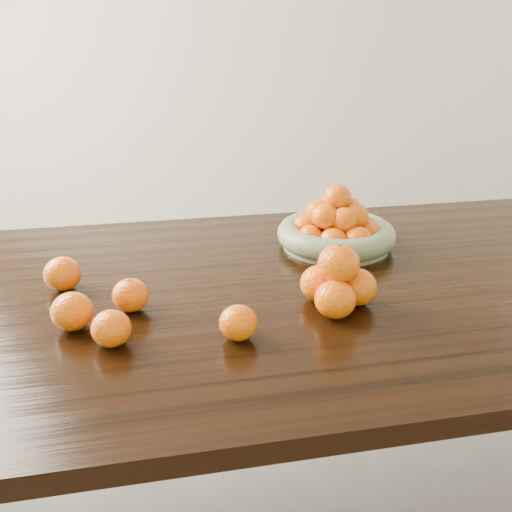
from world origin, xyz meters
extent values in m
cube|color=silver|center=(0.00, 2.50, 1.35)|extent=(5.00, 0.04, 2.70)
cube|color=black|center=(0.00, 0.00, 0.73)|extent=(2.00, 1.00, 0.04)
cube|color=black|center=(0.93, 0.43, 0.35)|extent=(0.08, 0.08, 0.71)
cylinder|color=#6E7958|center=(0.21, 0.20, 0.76)|extent=(0.27, 0.27, 0.01)
torus|color=#6E7958|center=(0.21, 0.20, 0.79)|extent=(0.30, 0.30, 0.06)
ellipsoid|color=#E46206|center=(0.28, 0.22, 0.80)|extent=(0.07, 0.07, 0.06)
ellipsoid|color=#E46206|center=(0.25, 0.27, 0.79)|extent=(0.06, 0.06, 0.06)
ellipsoid|color=#E46206|center=(0.18, 0.27, 0.79)|extent=(0.06, 0.06, 0.06)
ellipsoid|color=#E46206|center=(0.14, 0.23, 0.80)|extent=(0.07, 0.07, 0.07)
ellipsoid|color=#E46206|center=(0.13, 0.16, 0.79)|extent=(0.06, 0.06, 0.06)
ellipsoid|color=#E46206|center=(0.18, 0.12, 0.80)|extent=(0.07, 0.07, 0.06)
ellipsoid|color=#E46206|center=(0.23, 0.11, 0.80)|extent=(0.07, 0.07, 0.07)
ellipsoid|color=#E46206|center=(0.28, 0.16, 0.79)|extent=(0.07, 0.07, 0.06)
ellipsoid|color=#E46206|center=(0.21, 0.19, 0.80)|extent=(0.07, 0.07, 0.06)
ellipsoid|color=#E46206|center=(0.24, 0.22, 0.84)|extent=(0.07, 0.07, 0.06)
ellipsoid|color=#E46206|center=(0.20, 0.24, 0.84)|extent=(0.07, 0.07, 0.07)
ellipsoid|color=#E46206|center=(0.16, 0.21, 0.84)|extent=(0.07, 0.07, 0.07)
ellipsoid|color=#E46206|center=(0.17, 0.17, 0.84)|extent=(0.07, 0.07, 0.06)
ellipsoid|color=#E46206|center=(0.21, 0.15, 0.84)|extent=(0.07, 0.07, 0.06)
ellipsoid|color=#E46206|center=(0.24, 0.17, 0.84)|extent=(0.07, 0.07, 0.07)
ellipsoid|color=#E46206|center=(0.21, 0.20, 0.88)|extent=(0.07, 0.07, 0.07)
ellipsoid|color=#E46206|center=(0.08, -0.17, 0.79)|extent=(0.08, 0.08, 0.08)
ellipsoid|color=#E46206|center=(0.14, -0.12, 0.79)|extent=(0.08, 0.08, 0.08)
ellipsoid|color=#E46206|center=(0.07, -0.09, 0.79)|extent=(0.08, 0.08, 0.08)
ellipsoid|color=#E46206|center=(0.10, -0.13, 0.85)|extent=(0.08, 0.08, 0.08)
ellipsoid|color=#E46206|center=(-0.31, -0.06, 0.78)|extent=(0.07, 0.07, 0.07)
ellipsoid|color=#E46206|center=(-0.34, -0.19, 0.78)|extent=(0.07, 0.07, 0.07)
ellipsoid|color=#E46206|center=(-0.12, -0.22, 0.78)|extent=(0.07, 0.07, 0.07)
ellipsoid|color=#E46206|center=(-0.42, -0.12, 0.79)|extent=(0.08, 0.08, 0.07)
ellipsoid|color=#E46206|center=(-0.45, 0.07, 0.79)|extent=(0.08, 0.08, 0.07)
camera|label=1|loc=(-0.27, -1.11, 1.28)|focal=40.00mm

